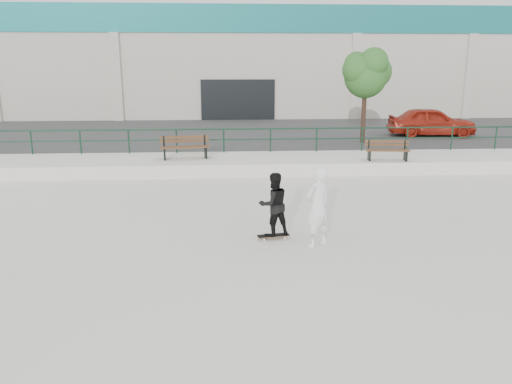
{
  "coord_description": "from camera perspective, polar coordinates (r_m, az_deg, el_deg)",
  "views": [
    {
      "loc": [
        -0.99,
        -10.38,
        4.14
      ],
      "look_at": [
        -0.19,
        2.0,
        0.97
      ],
      "focal_mm": 35.0,
      "sensor_mm": 36.0,
      "label": 1
    }
  ],
  "objects": [
    {
      "name": "seated_skater",
      "position": [
        11.63,
        7.09,
        -1.66
      ],
      "size": [
        0.84,
        0.77,
        1.92
      ],
      "primitive_type": "imported",
      "rotation": [
        0.0,
        0.0,
        3.72
      ],
      "color": "white",
      "rests_on": "ground"
    },
    {
      "name": "red_car",
      "position": [
        27.97,
        19.41,
        7.59
      ],
      "size": [
        4.62,
        2.34,
        1.51
      ],
      "primitive_type": "imported",
      "rotation": [
        0.0,
        0.0,
        1.44
      ],
      "color": "#A42314",
      "rests_on": "parking_strip"
    },
    {
      "name": "ledge",
      "position": [
        20.28,
        -0.83,
        3.26
      ],
      "size": [
        30.0,
        3.0,
        0.5
      ],
      "primitive_type": "cube",
      "color": "silver",
      "rests_on": "ground"
    },
    {
      "name": "standing_skater",
      "position": [
        12.05,
        2.02,
        -1.41
      ],
      "size": [
        0.91,
        0.8,
        1.56
      ],
      "primitive_type": "imported",
      "rotation": [
        0.0,
        0.0,
        3.47
      ],
      "color": "black",
      "rests_on": "skateboard"
    },
    {
      "name": "commercial_building",
      "position": [
        42.38,
        -2.45,
        14.9
      ],
      "size": [
        44.2,
        16.33,
        8.0
      ],
      "color": "#B2B0A0",
      "rests_on": "ground"
    },
    {
      "name": "skateboard",
      "position": [
        12.29,
        1.99,
        -5.01
      ],
      "size": [
        0.8,
        0.34,
        0.09
      ],
      "rotation": [
        0.0,
        0.0,
        0.18
      ],
      "color": "black",
      "rests_on": "ground"
    },
    {
      "name": "bench_left",
      "position": [
        20.19,
        -8.12,
        5.08
      ],
      "size": [
        2.02,
        0.84,
        0.9
      ],
      "rotation": [
        0.0,
        0.0,
        0.15
      ],
      "color": "#57341E",
      "rests_on": "ledge"
    },
    {
      "name": "tree",
      "position": [
        24.59,
        12.51,
        13.25
      ],
      "size": [
        2.49,
        2.21,
        4.43
      ],
      "color": "#412A20",
      "rests_on": "parking_strip"
    },
    {
      "name": "bench_right",
      "position": [
        20.28,
        14.78,
        4.61
      ],
      "size": [
        1.74,
        0.69,
        0.78
      ],
      "rotation": [
        0.0,
        0.0,
        -0.12
      ],
      "color": "#57341E",
      "rests_on": "ledge"
    },
    {
      "name": "railing",
      "position": [
        21.4,
        -1.02,
        6.54
      ],
      "size": [
        28.0,
        0.06,
        1.03
      ],
      "color": "#143825",
      "rests_on": "ledge"
    },
    {
      "name": "ground",
      "position": [
        11.22,
        1.65,
        -7.35
      ],
      "size": [
        120.0,
        120.0,
        0.0
      ],
      "primitive_type": "plane",
      "color": "beige",
      "rests_on": "ground"
    },
    {
      "name": "parking_strip",
      "position": [
        28.66,
        -1.7,
        6.51
      ],
      "size": [
        60.0,
        14.0,
        0.5
      ],
      "primitive_type": "cube",
      "color": "#373737",
      "rests_on": "ground"
    }
  ]
}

